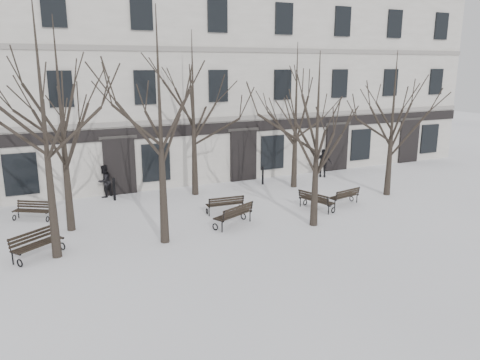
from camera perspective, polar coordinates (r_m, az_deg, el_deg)
ground at (r=18.79m, az=1.12°, el=-6.36°), size 100.00×100.00×0.00m
building at (r=29.84m, az=-10.06°, el=11.75°), size 40.40×10.20×11.40m
tree_0 at (r=16.47m, az=-23.04°, el=9.15°), size 6.10×6.10×8.71m
tree_1 at (r=16.84m, az=-9.81°, el=9.62°), size 5.94×5.94×8.49m
tree_2 at (r=18.86m, az=9.44°, el=7.28°), size 4.92×4.92×7.03m
tree_3 at (r=24.49m, az=18.20°, el=8.48°), size 5.04×5.04×7.19m
tree_4 at (r=19.19m, az=-21.11°, el=9.04°), size 5.81×5.81×8.29m
tree_5 at (r=23.42m, az=-5.75°, el=10.35°), size 5.71×5.71×8.15m
tree_6 at (r=25.05m, az=6.87°, el=9.82°), size 5.35×5.35×7.64m
bench_0 at (r=17.75m, az=-23.57°, el=-7.09°), size 1.83×1.55×0.91m
bench_1 at (r=19.30m, az=-0.70°, el=-4.20°), size 1.95×1.38×0.94m
bench_2 at (r=22.75m, az=12.64°, el=-1.90°), size 1.72×0.91×0.83m
bench_3 at (r=22.00m, az=-23.93°, el=-3.35°), size 1.64×1.33×0.81m
bench_4 at (r=20.96m, az=-1.83°, el=-2.91°), size 1.70×0.72×0.84m
bench_5 at (r=21.70m, az=9.23°, el=-2.43°), size 1.10×1.83×0.88m
bollard_a at (r=23.74m, az=-15.10°, el=-0.98°), size 0.15×0.15×1.15m
bollard_b at (r=26.05m, az=2.80°, el=0.64°), size 0.13×0.13×1.04m
pedestrian_b at (r=24.65m, az=-16.09°, el=-1.99°), size 1.01×0.99×1.64m
pedestrian_c at (r=28.34m, az=10.03°, el=0.38°), size 1.04×0.93×1.69m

